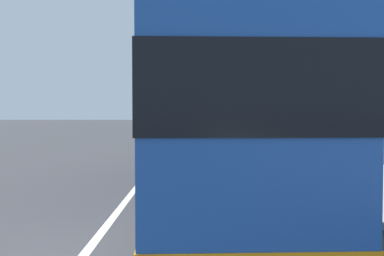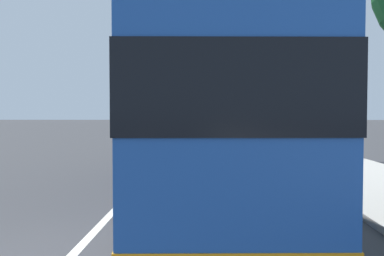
{
  "view_description": "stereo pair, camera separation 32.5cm",
  "coord_description": "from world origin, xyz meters",
  "px_view_note": "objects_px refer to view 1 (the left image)",
  "views": [
    {
      "loc": [
        -5.69,
        -1.58,
        2.04
      ],
      "look_at": [
        6.23,
        -1.51,
        1.6
      ],
      "focal_mm": 39.61,
      "sensor_mm": 36.0,
      "label": 1
    },
    {
      "loc": [
        -5.68,
        -1.9,
        2.04
      ],
      "look_at": [
        6.23,
        -1.51,
        1.6
      ],
      "focal_mm": 39.61,
      "sensor_mm": 36.0,
      "label": 2
    }
  ],
  "objects_px": {
    "car_behind_bus": "(197,125)",
    "utility_pole": "(299,74)",
    "coach_bus": "(209,119)",
    "car_oncoming": "(207,137)"
  },
  "relations": [
    {
      "from": "coach_bus",
      "to": "car_oncoming",
      "type": "distance_m",
      "value": 11.89
    },
    {
      "from": "coach_bus",
      "to": "utility_pole",
      "type": "xyz_separation_m",
      "value": [
        8.09,
        -4.14,
        1.84
      ]
    },
    {
      "from": "car_oncoming",
      "to": "car_behind_bus",
      "type": "relative_size",
      "value": 0.94
    },
    {
      "from": "car_behind_bus",
      "to": "utility_pole",
      "type": "bearing_deg",
      "value": -167.24
    },
    {
      "from": "coach_bus",
      "to": "car_behind_bus",
      "type": "bearing_deg",
      "value": -2.28
    },
    {
      "from": "coach_bus",
      "to": "car_oncoming",
      "type": "height_order",
      "value": "coach_bus"
    },
    {
      "from": "coach_bus",
      "to": "car_oncoming",
      "type": "relative_size",
      "value": 3.07
    },
    {
      "from": "car_behind_bus",
      "to": "utility_pole",
      "type": "relative_size",
      "value": 0.59
    },
    {
      "from": "coach_bus",
      "to": "car_oncoming",
      "type": "bearing_deg",
      "value": -4.01
    },
    {
      "from": "coach_bus",
      "to": "car_behind_bus",
      "type": "relative_size",
      "value": 2.88
    }
  ]
}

